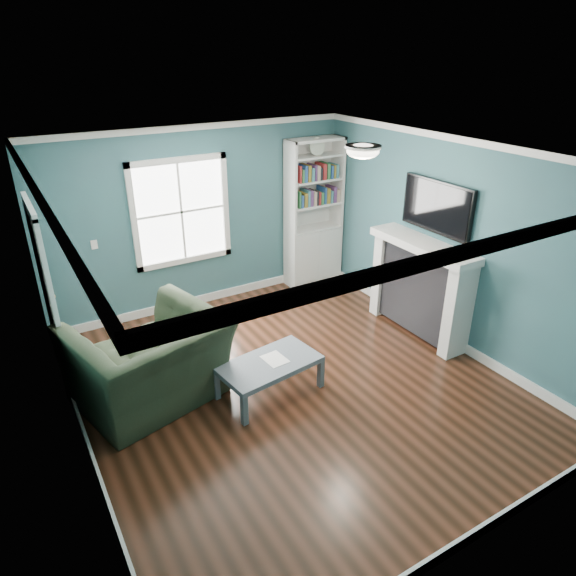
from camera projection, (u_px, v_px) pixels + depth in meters
floor at (293, 384)px, 5.90m from camera, size 5.00×5.00×0.00m
room_walls at (293, 257)px, 5.22m from camera, size 5.00×5.00×5.00m
trim at (293, 287)px, 5.37m from camera, size 4.50×5.00×2.60m
window at (181, 212)px, 7.07m from camera, size 1.40×0.06×1.50m
bookshelf at (313, 227)px, 8.11m from camera, size 0.90×0.35×2.31m
fireplace at (420, 288)px, 6.74m from camera, size 0.44×1.58×1.30m
tv at (437, 207)px, 6.33m from camera, size 0.06×1.10×0.65m
door at (49, 298)px, 5.50m from camera, size 0.12×0.98×2.17m
ceiling_fixture at (363, 150)px, 5.30m from camera, size 0.38×0.38×0.15m
light_switch at (94, 245)px, 6.62m from camera, size 0.08×0.01×0.12m
recliner at (148, 349)px, 5.38m from camera, size 1.67×1.30×1.29m
coffee_table at (269, 366)px, 5.62m from camera, size 1.17×0.74×0.40m
paper_sheet at (275, 359)px, 5.65m from camera, size 0.25×0.30×0.00m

